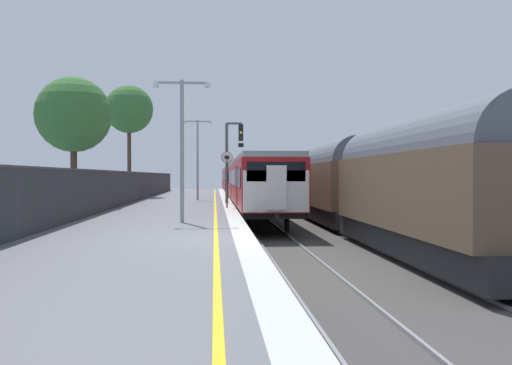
{
  "coord_description": "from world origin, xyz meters",
  "views": [
    {
      "loc": [
        -0.39,
        -14.63,
        1.64
      ],
      "look_at": [
        1.21,
        6.79,
        1.39
      ],
      "focal_mm": 38.99,
      "sensor_mm": 36.0,
      "label": 1
    }
  ],
  "objects_px": {
    "platform_lamp_far": "(198,153)",
    "freight_train_adjacent_track": "(364,181)",
    "speed_limit_sign": "(227,172)",
    "background_tree_left": "(130,111)",
    "signal_gantry": "(231,153)",
    "background_tree_centre": "(74,117)",
    "commuter_train_at_platform": "(241,180)",
    "platform_lamp_mid": "(182,137)"
  },
  "relations": [
    {
      "from": "speed_limit_sign",
      "to": "platform_lamp_far",
      "type": "xyz_separation_m",
      "value": [
        -1.78,
        9.29,
        1.38
      ]
    },
    {
      "from": "speed_limit_sign",
      "to": "background_tree_left",
      "type": "bearing_deg",
      "value": 113.96
    },
    {
      "from": "commuter_train_at_platform",
      "to": "signal_gantry",
      "type": "bearing_deg",
      "value": -94.61
    },
    {
      "from": "signal_gantry",
      "to": "platform_lamp_far",
      "type": "distance_m",
      "value": 4.87
    },
    {
      "from": "platform_lamp_mid",
      "to": "background_tree_left",
      "type": "relative_size",
      "value": 0.57
    },
    {
      "from": "background_tree_left",
      "to": "background_tree_centre",
      "type": "xyz_separation_m",
      "value": [
        -0.71,
        -14.89,
        -2.09
      ]
    },
    {
      "from": "speed_limit_sign",
      "to": "platform_lamp_far",
      "type": "height_order",
      "value": "platform_lamp_far"
    },
    {
      "from": "freight_train_adjacent_track",
      "to": "speed_limit_sign",
      "type": "height_order",
      "value": "freight_train_adjacent_track"
    },
    {
      "from": "speed_limit_sign",
      "to": "background_tree_left",
      "type": "distance_m",
      "value": 18.82
    },
    {
      "from": "speed_limit_sign",
      "to": "signal_gantry",
      "type": "bearing_deg",
      "value": 85.62
    },
    {
      "from": "speed_limit_sign",
      "to": "platform_lamp_mid",
      "type": "relative_size",
      "value": 0.58
    },
    {
      "from": "background_tree_left",
      "to": "platform_lamp_far",
      "type": "bearing_deg",
      "value": -52.53
    },
    {
      "from": "commuter_train_at_platform",
      "to": "speed_limit_sign",
      "type": "xyz_separation_m",
      "value": [
        -1.85,
        -23.12,
        0.57
      ]
    },
    {
      "from": "signal_gantry",
      "to": "background_tree_left",
      "type": "relative_size",
      "value": 0.55
    },
    {
      "from": "commuter_train_at_platform",
      "to": "platform_lamp_mid",
      "type": "xyz_separation_m",
      "value": [
        -3.62,
        -31.93,
        1.74
      ]
    },
    {
      "from": "background_tree_centre",
      "to": "platform_lamp_far",
      "type": "bearing_deg",
      "value": 50.31
    },
    {
      "from": "background_tree_left",
      "to": "background_tree_centre",
      "type": "bearing_deg",
      "value": -92.71
    },
    {
      "from": "platform_lamp_far",
      "to": "background_tree_left",
      "type": "relative_size",
      "value": 0.61
    },
    {
      "from": "commuter_train_at_platform",
      "to": "background_tree_centre",
      "type": "distance_m",
      "value": 23.86
    },
    {
      "from": "freight_train_adjacent_track",
      "to": "speed_limit_sign",
      "type": "distance_m",
      "value": 7.55
    },
    {
      "from": "background_tree_left",
      "to": "freight_train_adjacent_track",
      "type": "bearing_deg",
      "value": -58.22
    },
    {
      "from": "signal_gantry",
      "to": "background_tree_centre",
      "type": "height_order",
      "value": "background_tree_centre"
    },
    {
      "from": "signal_gantry",
      "to": "commuter_train_at_platform",
      "type": "bearing_deg",
      "value": 85.39
    },
    {
      "from": "platform_lamp_far",
      "to": "background_tree_centre",
      "type": "xyz_separation_m",
      "value": [
        -6.3,
        -7.59,
        1.53
      ]
    },
    {
      "from": "signal_gantry",
      "to": "background_tree_centre",
      "type": "distance_m",
      "value": 9.21
    },
    {
      "from": "platform_lamp_mid",
      "to": "speed_limit_sign",
      "type": "bearing_deg",
      "value": 78.6
    },
    {
      "from": "commuter_train_at_platform",
      "to": "speed_limit_sign",
      "type": "bearing_deg",
      "value": -94.56
    },
    {
      "from": "platform_lamp_far",
      "to": "freight_train_adjacent_track",
      "type": "bearing_deg",
      "value": -61.5
    },
    {
      "from": "platform_lamp_far",
      "to": "signal_gantry",
      "type": "bearing_deg",
      "value": -63.71
    },
    {
      "from": "commuter_train_at_platform",
      "to": "signal_gantry",
      "type": "distance_m",
      "value": 18.34
    },
    {
      "from": "commuter_train_at_platform",
      "to": "platform_lamp_far",
      "type": "bearing_deg",
      "value": -104.68
    },
    {
      "from": "platform_lamp_mid",
      "to": "background_tree_left",
      "type": "distance_m",
      "value": 26.28
    },
    {
      "from": "freight_train_adjacent_track",
      "to": "signal_gantry",
      "type": "relative_size",
      "value": 5.48
    },
    {
      "from": "platform_lamp_mid",
      "to": "background_tree_centre",
      "type": "distance_m",
      "value": 12.37
    },
    {
      "from": "speed_limit_sign",
      "to": "commuter_train_at_platform",
      "type": "bearing_deg",
      "value": 85.44
    },
    {
      "from": "commuter_train_at_platform",
      "to": "signal_gantry",
      "type": "relative_size",
      "value": 12.17
    },
    {
      "from": "background_tree_left",
      "to": "background_tree_centre",
      "type": "relative_size",
      "value": 1.28
    },
    {
      "from": "platform_lamp_mid",
      "to": "background_tree_left",
      "type": "height_order",
      "value": "background_tree_left"
    },
    {
      "from": "speed_limit_sign",
      "to": "platform_lamp_far",
      "type": "bearing_deg",
      "value": 100.83
    },
    {
      "from": "commuter_train_at_platform",
      "to": "platform_lamp_mid",
      "type": "distance_m",
      "value": 32.18
    },
    {
      "from": "commuter_train_at_platform",
      "to": "freight_train_adjacent_track",
      "type": "relative_size",
      "value": 2.22
    },
    {
      "from": "background_tree_centre",
      "to": "background_tree_left",
      "type": "bearing_deg",
      "value": 87.29
    }
  ]
}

